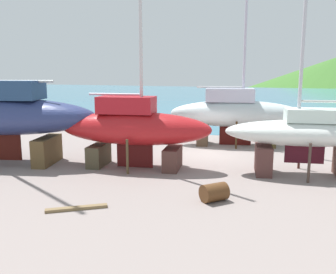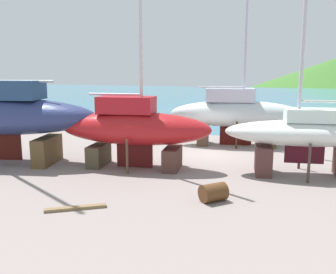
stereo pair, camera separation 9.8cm
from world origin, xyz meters
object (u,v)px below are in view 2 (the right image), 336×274
sailboat_mid_port (236,113)px  barrel_by_slipway (129,139)px  barrel_tipped_right (213,192)px  sailboat_large_starboard (134,128)px  sailboat_far_slipway (306,135)px

sailboat_mid_port → barrel_by_slipway: bearing=-173.6°
sailboat_mid_port → barrel_tipped_right: size_ratio=13.37×
sailboat_large_starboard → sailboat_mid_port: size_ratio=1.01×
barrel_tipped_right → sailboat_far_slipway: bearing=55.5°
sailboat_far_slipway → sailboat_large_starboard: 7.95m
sailboat_large_starboard → sailboat_mid_port: 8.01m
sailboat_mid_port → sailboat_large_starboard: bearing=-130.0°
barrel_by_slipway → barrel_tipped_right: bearing=-49.2°
sailboat_large_starboard → barrel_tipped_right: (4.68, -3.45, -1.63)m
sailboat_far_slipway → sailboat_large_starboard: size_ratio=0.88×
sailboat_mid_port → barrel_tipped_right: sailboat_mid_port is taller
sailboat_far_slipway → sailboat_large_starboard: (-7.86, -1.16, 0.09)m
sailboat_large_starboard → barrel_tipped_right: size_ratio=13.52×
sailboat_mid_port → barrel_by_slipway: 6.96m
sailboat_far_slipway → barrel_tipped_right: size_ratio=11.86×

